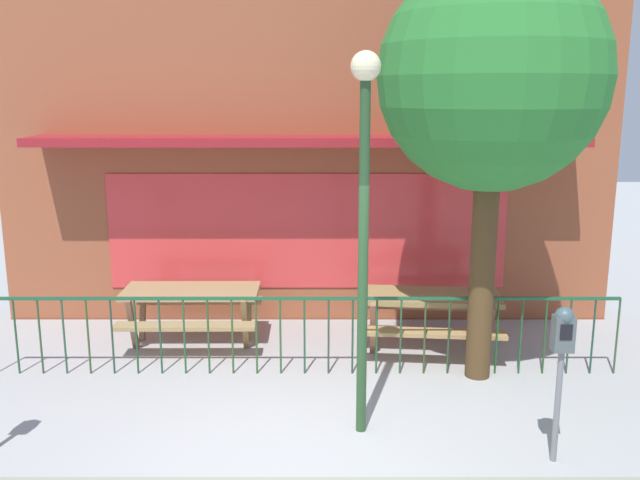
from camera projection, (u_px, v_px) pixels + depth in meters
ground at (298, 457)px, 6.39m from camera, size 40.00×40.00×0.00m
pub_storefront at (305, 138)px, 9.94m from camera, size 8.95×1.28×5.43m
patio_fence_front at (303, 321)px, 8.16m from camera, size 7.55×0.04×0.97m
picnic_table_left at (190, 301)px, 9.15m from camera, size 1.81×1.37×0.79m
picnic_table_right at (428, 306)px, 8.92m from camera, size 1.92×1.52×0.79m
parking_meter_far at (560, 343)px, 6.10m from camera, size 0.18×0.17×1.49m
street_tree at (490, 79)px, 7.50m from camera, size 2.55×2.55×4.80m
street_lamp at (362, 190)px, 6.39m from camera, size 0.28×0.28×3.72m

